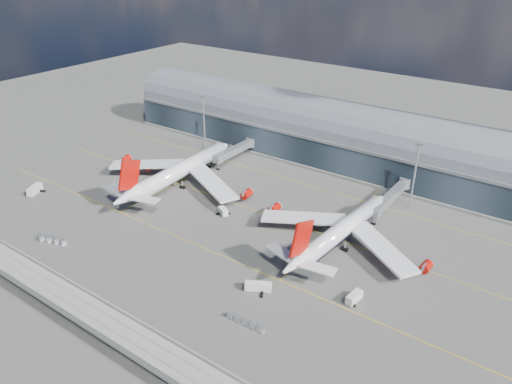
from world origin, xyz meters
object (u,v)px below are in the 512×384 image
Objects in this scene: service_truck_2 at (258,287)px; airliner_left at (178,171)px; cargo_train_1 at (246,323)px; airliner_right at (341,231)px; floodlight_mast_left at (204,122)px; service_truck_5 at (316,221)px; cargo_train_0 at (53,240)px; floodlight_mast_right at (415,175)px; service_truck_4 at (374,202)px; service_truck_1 at (223,211)px; service_truck_3 at (354,298)px; service_truck_0 at (35,190)px.

airliner_left is at bearing 31.71° from service_truck_2.
airliner_right is at bearing -0.10° from cargo_train_1.
service_truck_5 is (77.67, -30.52, -12.28)m from floodlight_mast_left.
cargo_train_0 is at bearing -81.81° from floodlight_mast_left.
floodlight_mast_right reaches higher than service_truck_4.
service_truck_1 is at bearing -140.10° from floodlight_mast_right.
floodlight_mast_right is 62.72m from service_truck_3.
service_truck_4 is at bearing 18.87° from airliner_left.
floodlight_mast_right is 4.41× the size of service_truck_5.
service_truck_2 is at bearing 25.01° from cargo_train_1.
service_truck_4 reaches higher than cargo_train_1.
floodlight_mast_left is 0.41× the size of airliner_right.
service_truck_2 is at bearing -148.06° from service_truck_3.
airliner_right reaches higher than service_truck_5.
service_truck_4 reaches higher than service_truck_1.
service_truck_5 is at bearing 13.37° from cargo_train_1.
airliner_right is 31.66m from service_truck_4.
airliner_left is 6.06× the size of cargo_train_1.
service_truck_3 is at bearing -20.96° from service_truck_0.
service_truck_5 is at bearing 140.38° from service_truck_3.
service_truck_2 is at bearing -103.35° from floodlight_mast_right.
airliner_right is 11.57× the size of service_truck_4.
service_truck_1 is at bearing 47.26° from cargo_train_1.
service_truck_4 reaches higher than service_truck_2.
cargo_train_0 is (36.73, -17.20, -0.69)m from service_truck_0.
airliner_left is 1.12× the size of airliner_right.
cargo_train_1 is at bearing -143.23° from service_truck_5.
cargo_train_0 is 75.36m from cargo_train_1.
service_truck_3 is (130.53, 13.13, -0.22)m from service_truck_0.
floodlight_mast_right is at bearing 0.00° from floodlight_mast_left.
service_truck_4 is at bearing 97.70° from airliner_right.
cargo_train_1 is (-0.04, -79.96, -0.66)m from service_truck_4.
cargo_train_1 is (10.66, -55.40, -0.56)m from service_truck_5.
cargo_train_0 reaches higher than cargo_train_1.
service_truck_2 is (65.84, -36.82, -4.64)m from airliner_left.
airliner_left reaches higher than service_truck_3.
airliner_right is 36.25m from service_truck_2.
floodlight_mast_right is at bearing 4.30° from service_truck_0.
floodlight_mast_left reaches higher than airliner_right.
floodlight_mast_left is 4.41× the size of service_truck_5.
floodlight_mast_right is at bearing -5.26° from cargo_train_1.
service_truck_1 is 58.65m from cargo_train_1.
airliner_left is (16.95, -35.74, -7.57)m from floodlight_mast_left.
service_truck_0 is 106.36m from service_truck_2.
service_truck_0 is (-40.51, -38.51, -4.42)m from airliner_left.
service_truck_5 is 0.51× the size of cargo_train_1.
service_truck_5 is 88.73m from cargo_train_0.
airliner_left is at bearing 120.80° from service_truck_5.
floodlight_mast_left is at bearing 26.75° from cargo_train_0.
floodlight_mast_left is 4.31× the size of service_truck_3.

